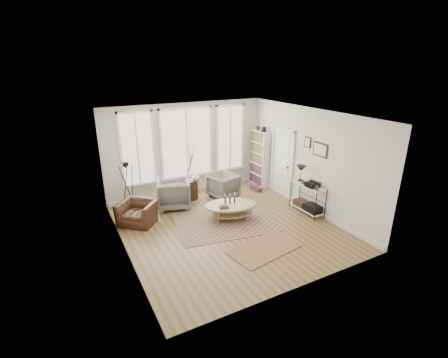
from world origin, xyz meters
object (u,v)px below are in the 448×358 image
armchair_left (174,193)px  armchair_right (223,186)px  low_shelf (307,196)px  accent_chair (138,213)px  bookcase (259,158)px  side_table (191,174)px  coffee_table (231,208)px

armchair_left → armchair_right: (1.64, -0.02, -0.06)m
low_shelf → accent_chair: bearing=159.9°
low_shelf → bookcase: bearing=88.7°
bookcase → low_shelf: bookcase is taller
low_shelf → side_table: (-2.50, 2.45, 0.32)m
armchair_right → side_table: (-0.94, 0.34, 0.46)m
armchair_right → coffee_table: bearing=55.1°
side_table → coffee_table: bearing=-77.8°
bookcase → accent_chair: 4.59m
bookcase → side_table: 2.56m
low_shelf → coffee_table: (-2.11, 0.64, -0.17)m
armchair_right → accent_chair: armchair_right is taller
side_table → accent_chair: size_ratio=1.85×
bookcase → low_shelf: (-0.06, -2.52, -0.44)m
armchair_left → coffee_table: bearing=144.2°
low_shelf → coffee_table: 2.21m
armchair_right → side_table: side_table is taller
coffee_table → armchair_left: armchair_left is taller
bookcase → side_table: bookcase is taller
low_shelf → armchair_right: size_ratio=1.60×
bookcase → armchair_left: size_ratio=2.17×
bookcase → accent_chair: bearing=-168.4°
armchair_left → armchair_right: size_ratio=1.16×
bookcase → armchair_right: 1.77m
bookcase → coffee_table: size_ratio=1.30×
bookcase → accent_chair: size_ratio=2.21×
armchair_right → side_table: size_ratio=0.47×
low_shelf → accent_chair: 4.68m
coffee_table → side_table: (-0.39, 1.81, 0.48)m
bookcase → armchair_right: bearing=-165.8°
low_shelf → side_table: side_table is taller
bookcase → low_shelf: size_ratio=1.58×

